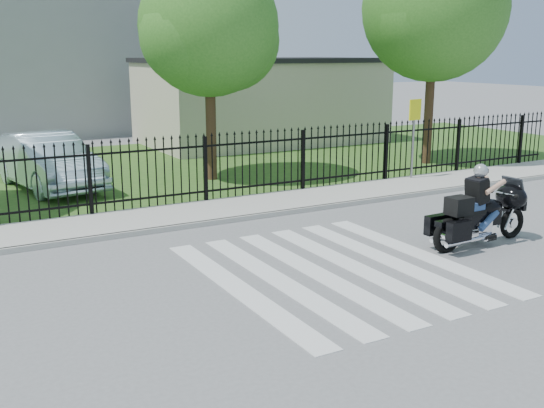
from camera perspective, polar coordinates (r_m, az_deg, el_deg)
ground at (r=11.86m, az=5.73°, el=-5.89°), size 120.00×120.00×0.00m
crosswalk at (r=11.86m, az=5.73°, el=-5.86°), size 5.00×5.50×0.01m
sidewalk at (r=16.02m, az=-4.50°, el=-0.53°), size 40.00×2.00×0.12m
curb at (r=15.15m, az=-2.92°, el=-1.33°), size 40.00×0.12×0.12m
grass_strip at (r=22.46m, az=-12.01°, el=3.11°), size 40.00×12.00×0.02m
iron_fence at (r=16.74m, az=-5.99°, el=2.99°), size 26.00×0.04×1.80m
tree_mid at (r=19.83m, az=-5.69°, el=15.53°), size 4.20×4.20×6.78m
tree_right at (r=23.47m, az=14.36°, el=16.62°), size 5.00×5.00×7.90m
building_low at (r=28.61m, az=-1.01°, el=9.07°), size 10.00×6.00×3.50m
building_low_roof at (r=28.53m, az=-1.03°, el=12.77°), size 10.20×6.20×0.20m
motorcycle_rider at (r=13.78m, az=18.09°, el=-0.64°), size 2.66×0.83×1.76m
parked_car at (r=19.68m, az=-19.46°, el=3.64°), size 2.55×5.15×1.62m
traffic_sign at (r=20.00m, az=12.64°, el=7.17°), size 0.52×0.14×2.42m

